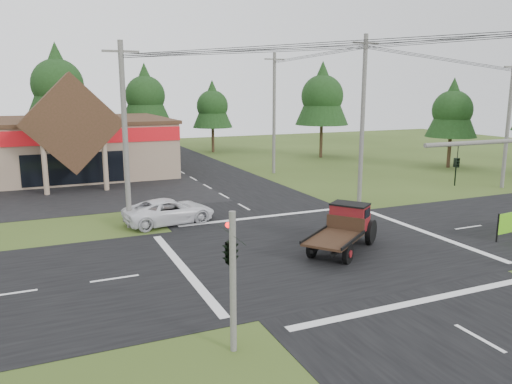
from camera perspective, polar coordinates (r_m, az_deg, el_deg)
ground at (r=25.36m, az=7.25°, el=-6.52°), size 120.00×120.00×0.00m
road_ns at (r=25.36m, az=7.25°, el=-6.50°), size 12.00×120.00×0.02m
road_ew at (r=25.36m, az=7.25°, el=-6.50°), size 120.00×12.00×0.02m
parking_apron at (r=40.43m, az=-25.27°, el=-0.70°), size 28.00×14.00×0.02m
cvs_building at (r=50.56m, az=-27.22°, el=4.57°), size 30.40×18.20×9.19m
traffic_signal_corner at (r=14.86m, az=-2.94°, el=-5.35°), size 0.53×2.48×4.40m
utility_pole_nw at (r=29.09m, az=-14.74°, el=6.37°), size 2.00×0.30×10.50m
utility_pole_ne at (r=35.26m, az=12.08°, el=8.16°), size 2.00×0.30×11.50m
utility_pole_far at (r=44.90m, az=26.86°, el=7.03°), size 2.00×0.30×10.20m
utility_pole_n at (r=47.35m, az=2.08°, el=9.04°), size 2.00×0.30×11.20m
tree_row_c at (r=61.69m, az=-21.76°, el=11.61°), size 7.28×7.28×13.13m
tree_row_d at (r=63.87m, az=-12.56°, el=10.91°), size 6.16×6.16×11.11m
tree_row_e at (r=64.03m, az=-5.01°, el=9.94°), size 5.04×5.04×9.09m
tree_side_ne at (r=59.11m, az=7.59°, el=11.05°), size 6.16×6.16×11.11m
tree_side_e_near at (r=54.56m, az=21.54°, el=8.90°), size 5.04×5.04×9.09m
antique_flatbed_truck at (r=24.91m, az=9.79°, el=-4.22°), size 5.58×4.90×2.26m
white_pickup at (r=30.20m, az=-9.86°, el=-2.17°), size 5.69×3.19×1.50m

